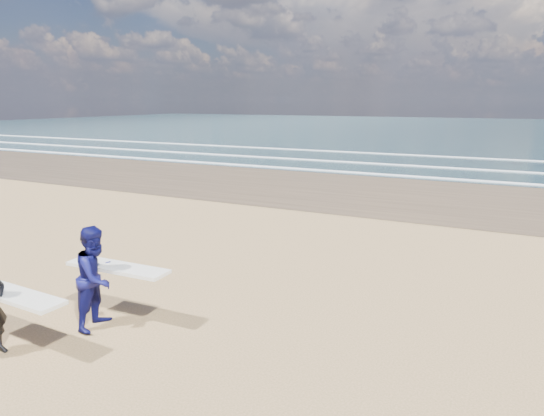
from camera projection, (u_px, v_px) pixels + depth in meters
The scene contains 1 object.
surfer_far at pixel (98, 276), 9.31m from camera, with size 2.21×1.18×2.02m.
Camera 1 is at (8.15, -5.31, 4.33)m, focal length 32.00 mm.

